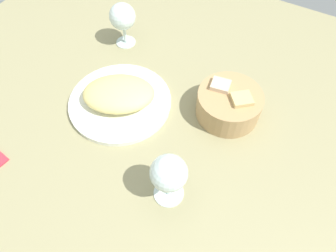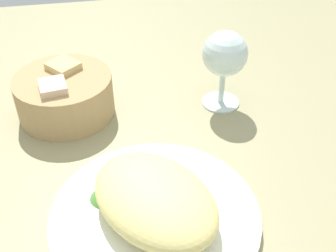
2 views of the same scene
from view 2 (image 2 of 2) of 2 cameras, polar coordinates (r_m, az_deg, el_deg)
ground_plane at (r=61.08cm, az=-0.56°, el=-8.15°), size 140.00×140.00×2.00cm
plate at (r=55.18cm, az=-1.76°, el=-12.22°), size 27.23×27.23×1.40cm
omelette at (r=52.66cm, az=-1.84°, el=-9.93°), size 22.63×20.56×5.24cm
lettuce_garnish at (r=56.32cm, az=-8.68°, el=-9.25°), size 4.09×4.09×1.41cm
bread_basket at (r=72.79cm, az=-13.99°, el=4.20°), size 16.32×16.32×8.33cm
wine_glass_near at (r=70.86cm, az=7.78°, el=9.37°), size 7.71×7.71×13.81cm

